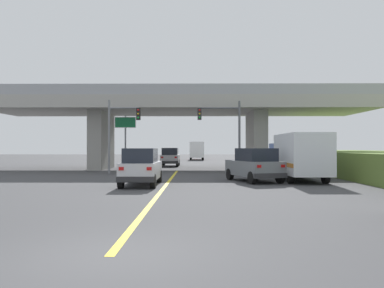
{
  "coord_description": "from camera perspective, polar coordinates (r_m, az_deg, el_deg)",
  "views": [
    {
      "loc": [
        1.63,
        -7.35,
        2.06
      ],
      "look_at": [
        1.39,
        18.66,
        2.3
      ],
      "focal_mm": 36.5,
      "sensor_mm": 36.0,
      "label": 1
    }
  ],
  "objects": [
    {
      "name": "box_truck",
      "position": [
        25.35,
        15.28,
        -1.66
      ],
      "size": [
        2.33,
        7.37,
        2.9
      ],
      "color": "navy",
      "rests_on": "ground"
    },
    {
      "name": "highway_sign",
      "position": [
        35.18,
        -9.72,
        2.16
      ],
      "size": [
        1.88,
        0.17,
        4.94
      ],
      "color": "slate",
      "rests_on": "ground"
    },
    {
      "name": "suv_crossing",
      "position": [
        23.87,
        9.12,
        -3.03
      ],
      "size": [
        3.22,
        4.75,
        2.02
      ],
      "rotation": [
        0.0,
        0.0,
        0.31
      ],
      "color": "slate",
      "rests_on": "ground"
    },
    {
      "name": "overpass_bridge",
      "position": [
        37.74,
        -1.95,
        4.68
      ],
      "size": [
        35.53,
        9.46,
        7.48
      ],
      "color": "#A8A59E",
      "rests_on": "ground"
    },
    {
      "name": "ground",
      "position": [
        37.65,
        -1.96,
        -3.66
      ],
      "size": [
        160.0,
        160.0,
        0.0
      ],
      "primitive_type": "plane",
      "color": "#424244"
    },
    {
      "name": "suv_lead",
      "position": [
        21.37,
        -7.42,
        -3.33
      ],
      "size": [
        1.88,
        4.56,
        2.02
      ],
      "color": "silver",
      "rests_on": "ground"
    },
    {
      "name": "traffic_signal_farside",
      "position": [
        31.2,
        -10.59,
        2.45
      ],
      "size": [
        2.56,
        0.36,
        5.82
      ],
      "color": "slate",
      "rests_on": "ground"
    },
    {
      "name": "traffic_signal_nearside",
      "position": [
        31.71,
        4.9,
        2.58
      ],
      "size": [
        3.48,
        0.36,
        5.84
      ],
      "color": "#56595E",
      "rests_on": "ground"
    },
    {
      "name": "sedan_oncoming",
      "position": [
        43.26,
        -3.2,
        -1.91
      ],
      "size": [
        1.97,
        4.64,
        2.02
      ],
      "color": "silver",
      "rests_on": "ground"
    },
    {
      "name": "lane_divider_stripe",
      "position": [
        21.1,
        -3.93,
        -6.12
      ],
      "size": [
        0.2,
        27.19,
        0.01
      ],
      "primitive_type": "cube",
      "color": "yellow",
      "rests_on": "ground"
    },
    {
      "name": "semi_truck_distant",
      "position": [
        65.45,
        0.71,
        -0.94
      ],
      "size": [
        2.33,
        6.79,
        3.01
      ],
      "color": "red",
      "rests_on": "ground"
    }
  ]
}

